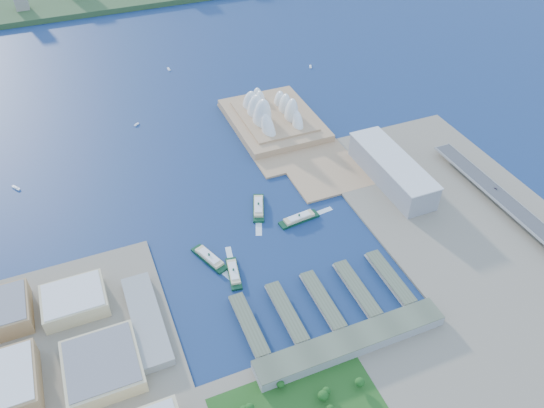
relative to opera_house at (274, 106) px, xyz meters
name	(u,v)px	position (x,y,z in m)	size (l,w,h in m)	color
ground	(283,260)	(-105.00, -280.00, -32.00)	(3000.00, 3000.00, 0.00)	#0F2747
east_land	(478,233)	(135.00, -330.00, -30.50)	(240.00, 500.00, 3.00)	gray
peninsula	(280,129)	(2.50, -20.00, -30.50)	(135.00, 220.00, 3.00)	tan
opera_house	(274,106)	(0.00, 0.00, 0.00)	(134.00, 180.00, 58.00)	white
toaster_building	(392,170)	(90.00, -200.00, -11.50)	(45.00, 155.00, 35.00)	gray
expressway	(524,221)	(195.00, -340.00, -23.07)	(26.00, 340.00, 11.85)	gray
west_buildings	(62,375)	(-355.00, -350.00, -15.50)	(200.00, 280.00, 27.00)	#A07C50
ferry_wharves	(322,301)	(-91.00, -355.00, -27.35)	(184.00, 90.00, 9.30)	#4B533F
terminal_building	(351,342)	(-90.00, -415.00, -23.00)	(200.00, 28.00, 12.00)	gray
ferry_a	(209,257)	(-183.55, -246.51, -26.95)	(13.60, 53.42, 10.10)	#0D351E
ferry_b	(258,206)	(-97.58, -183.88, -26.88)	(13.78, 54.14, 10.24)	#0D351E
ferry_c	(234,272)	(-164.84, -278.87, -27.40)	(12.38, 48.64, 9.20)	#0D351E
ferry_d	(299,217)	(-58.31, -223.95, -26.95)	(13.60, 53.43, 10.10)	#0D351E
boat_a	(16,188)	(-386.77, -18.30, -30.61)	(3.59, 14.37, 2.77)	white
boat_b	(137,124)	(-202.82, 80.41, -30.76)	(3.21, 9.17, 2.48)	white
boat_c	(310,66)	(141.42, 159.12, -30.67)	(3.44, 11.80, 2.65)	white
boat_e	(169,69)	(-108.19, 251.15, -30.57)	(3.71, 11.65, 2.86)	white
car_c	(495,188)	(199.00, -280.73, -16.44)	(1.98, 4.88, 1.41)	slate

